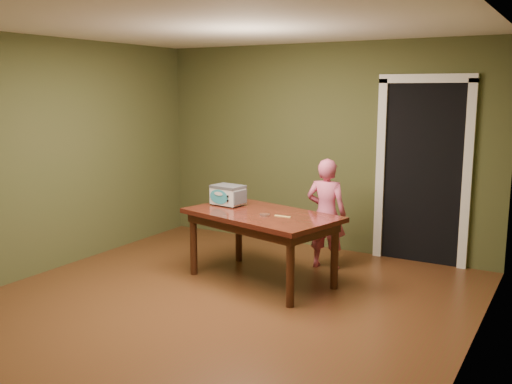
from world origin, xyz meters
TOP-DOWN VIEW (x-y plane):
  - floor at (0.00, 0.00)m, footprint 5.00×5.00m
  - room_shell at (0.00, 0.00)m, footprint 4.52×5.02m
  - doorway at (1.30, 2.78)m, footprint 1.10×0.66m
  - dining_table at (0.02, 0.92)m, footprint 1.77×1.26m
  - toy_oven at (-0.50, 1.08)m, footprint 0.39×0.29m
  - baking_pan at (0.12, 0.81)m, footprint 0.10×0.10m
  - spatula at (0.30, 0.87)m, footprint 0.18×0.03m
  - child at (0.43, 1.71)m, footprint 0.49×0.35m

SIDE VIEW (x-z plane):
  - floor at x=0.00m, z-range 0.00..0.00m
  - child at x=0.43m, z-range 0.00..1.27m
  - dining_table at x=0.02m, z-range 0.28..1.03m
  - spatula at x=0.30m, z-range 0.75..0.76m
  - baking_pan at x=0.12m, z-range 0.75..0.77m
  - toy_oven at x=-0.50m, z-range 0.76..0.99m
  - doorway at x=1.30m, z-range -0.07..2.18m
  - room_shell at x=0.00m, z-range 0.40..3.01m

